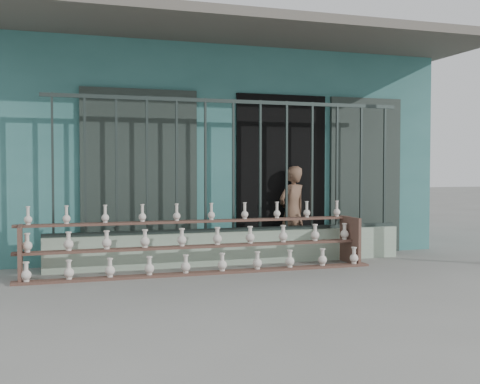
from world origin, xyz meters
name	(u,v)px	position (x,y,z in m)	size (l,w,h in m)	color
ground	(266,281)	(0.00, 0.00, 0.00)	(60.00, 60.00, 0.00)	slate
workshop_building	(186,152)	(0.00, 4.23, 1.62)	(7.40, 6.60, 3.21)	#336D6A
parapet_wall	(233,248)	(0.00, 1.30, 0.23)	(5.00, 0.20, 0.45)	#9DB79C
security_fence	(233,166)	(0.00, 1.30, 1.35)	(5.00, 0.04, 1.80)	#283330
shelf_rack	(200,243)	(-0.58, 0.89, 0.36)	(4.50, 0.68, 0.85)	brown
elderly_woman	(292,212)	(1.01, 1.63, 0.67)	(0.49, 0.32, 1.35)	brown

